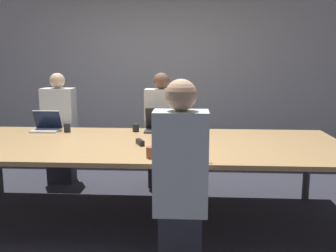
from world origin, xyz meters
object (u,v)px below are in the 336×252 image
(person_far_left, at_px, (60,130))
(stapler, at_px, (140,142))
(person_near_midright, at_px, (181,179))
(cup_near_midright, at_px, (152,152))
(person_far_center, at_px, (162,132))
(laptop_far_left, at_px, (47,125))
(cup_far_left, at_px, (67,128))
(cup_far_center, at_px, (136,128))
(laptop_far_center, at_px, (159,124))
(laptop_near_midright, at_px, (187,151))

(person_far_left, distance_m, stapler, 1.63)
(person_near_midright, xyz_separation_m, cup_near_midright, (-0.25, 0.37, 0.11))
(cup_near_midright, xyz_separation_m, person_far_center, (-0.04, 1.53, -0.13))
(laptop_far_left, xyz_separation_m, cup_far_left, (0.25, -0.05, -0.02))
(cup_near_midright, distance_m, cup_far_center, 1.16)
(cup_far_left, xyz_separation_m, stapler, (0.91, -0.58, -0.02))
(laptop_far_center, bearing_deg, person_near_midright, -79.46)
(person_near_midright, height_order, laptop_far_left, person_near_midright)
(laptop_far_left, xyz_separation_m, stapler, (1.16, -0.64, -0.04))
(cup_near_midright, xyz_separation_m, laptop_far_left, (-1.32, 1.10, 0.02))
(laptop_near_midright, relative_size, laptop_far_center, 1.09)
(person_far_left, bearing_deg, cup_far_left, -62.58)
(person_far_left, distance_m, cup_far_left, 0.62)
(laptop_far_center, bearing_deg, person_far_center, 89.89)
(stapler, bearing_deg, person_near_midright, -88.62)
(cup_far_left, bearing_deg, laptop_far_center, 6.75)
(cup_far_center, relative_size, laptop_far_left, 0.28)
(laptop_near_midright, xyz_separation_m, cup_far_left, (-1.36, 1.11, -0.03))
(laptop_near_midright, relative_size, cup_far_center, 4.00)
(laptop_far_center, height_order, stapler, laptop_far_center)
(cup_near_midright, xyz_separation_m, cup_far_left, (-1.07, 1.05, 0.00))
(laptop_near_midright, relative_size, person_near_midright, 0.24)
(laptop_near_midright, height_order, person_far_left, person_far_left)
(cup_far_center, relative_size, stapler, 0.56)
(laptop_near_midright, height_order, cup_far_center, laptop_near_midright)
(person_far_left, relative_size, stapler, 9.13)
(laptop_far_left, distance_m, cup_far_left, 0.26)
(laptop_near_midright, xyz_separation_m, cup_far_center, (-0.59, 1.18, -0.03))
(cup_near_midright, distance_m, laptop_far_center, 1.17)
(laptop_near_midright, height_order, person_near_midright, person_near_midright)
(person_near_midright, xyz_separation_m, person_far_left, (-1.59, 1.95, -0.03))
(cup_near_midright, relative_size, person_far_left, 0.07)
(person_far_center, height_order, cup_far_left, person_far_center)
(cup_far_center, height_order, cup_far_left, cup_far_left)
(person_near_midright, height_order, cup_far_center, person_near_midright)
(person_near_midright, bearing_deg, laptop_far_center, -79.46)
(cup_near_midright, bearing_deg, laptop_far_center, 91.81)
(person_far_center, bearing_deg, person_near_midright, -81.46)
(laptop_near_midright, xyz_separation_m, cup_near_midright, (-0.29, 0.06, -0.03))
(laptop_far_center, xyz_separation_m, person_far_center, (0.00, 0.36, -0.16))
(cup_far_left, bearing_deg, laptop_near_midright, -39.10)
(laptop_near_midright, xyz_separation_m, person_near_midright, (-0.05, -0.31, -0.14))
(person_near_midright, xyz_separation_m, cup_far_left, (-1.32, 1.42, 0.11))
(cup_near_midright, relative_size, laptop_far_left, 0.31)
(laptop_far_left, bearing_deg, laptop_near_midright, -35.68)
(cup_near_midright, bearing_deg, laptop_near_midright, -11.40)
(laptop_far_left, bearing_deg, cup_far_left, -11.93)
(person_far_left, xyz_separation_m, cup_far_left, (0.28, -0.53, 0.14))
(stapler, bearing_deg, cup_near_midright, -95.67)
(person_near_midright, relative_size, person_far_left, 1.03)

